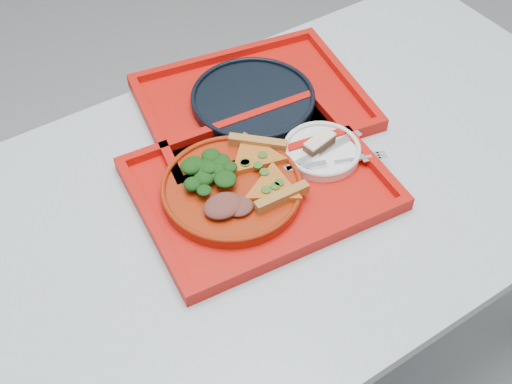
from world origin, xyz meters
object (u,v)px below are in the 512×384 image
tray_far (253,105)px  navy_plate (253,100)px  dinner_plate (232,190)px  dessert_bar (320,142)px  tray_main (260,187)px

tray_far → navy_plate: 0.01m
dinner_plate → dessert_bar: (0.20, 0.00, 0.01)m
tray_main → dinner_plate: size_ratio=1.73×
tray_main → navy_plate: 0.23m
dinner_plate → dessert_bar: bearing=0.3°
tray_main → dessert_bar: dessert_bar is taller
dinner_plate → dessert_bar: dessert_bar is taller
tray_main → dinner_plate: 0.06m
tray_far → dinner_plate: 0.26m
navy_plate → dessert_bar: size_ratio=3.68×
dinner_plate → navy_plate: size_ratio=1.00×
dessert_bar → tray_main: bearing=173.2°
dinner_plate → navy_plate: 0.26m
tray_far → navy_plate: (0.00, 0.00, 0.01)m
navy_plate → dessert_bar: 0.19m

